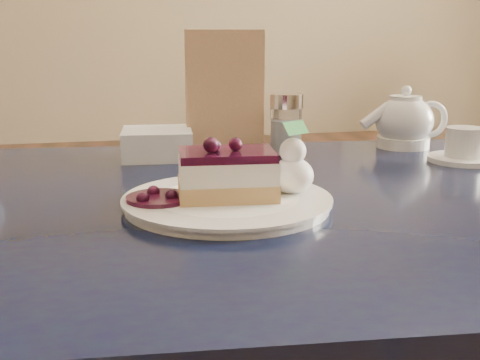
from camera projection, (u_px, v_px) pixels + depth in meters
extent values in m
cube|color=black|center=(223.00, 211.00, 0.78)|extent=(1.22, 0.87, 0.04)
cylinder|color=#36190E|center=(459.00, 325.00, 1.24)|extent=(0.05, 0.05, 0.68)
cylinder|color=white|center=(227.00, 202.00, 0.72)|extent=(0.25, 0.25, 0.01)
cube|color=#E1AB6E|center=(227.00, 189.00, 0.72)|extent=(0.12, 0.09, 0.02)
cube|color=white|center=(227.00, 169.00, 0.71)|extent=(0.12, 0.09, 0.03)
cube|color=black|center=(227.00, 154.00, 0.71)|extent=(0.12, 0.09, 0.01)
ellipsoid|color=white|center=(292.00, 176.00, 0.74)|extent=(0.05, 0.05, 0.04)
cylinder|color=black|center=(159.00, 198.00, 0.71)|extent=(0.08, 0.08, 0.01)
cylinder|color=white|center=(463.00, 159.00, 0.99)|extent=(0.12, 0.12, 0.01)
cylinder|color=white|center=(465.00, 142.00, 0.98)|extent=(0.06, 0.06, 0.05)
ellipsoid|color=white|center=(404.00, 123.00, 1.10)|extent=(0.11, 0.11, 0.09)
cylinder|color=white|center=(406.00, 95.00, 1.09)|extent=(0.06, 0.06, 0.01)
cylinder|color=white|center=(367.00, 124.00, 1.09)|extent=(0.06, 0.02, 0.05)
cube|color=beige|center=(225.00, 92.00, 1.04)|extent=(0.14, 0.04, 0.21)
cylinder|color=white|center=(286.00, 131.00, 1.03)|extent=(0.05, 0.05, 0.08)
cylinder|color=silver|center=(286.00, 101.00, 1.02)|extent=(0.06, 0.06, 0.02)
cube|color=white|center=(157.00, 144.00, 1.01)|extent=(0.13, 0.13, 0.05)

